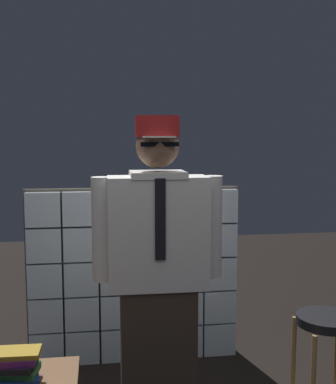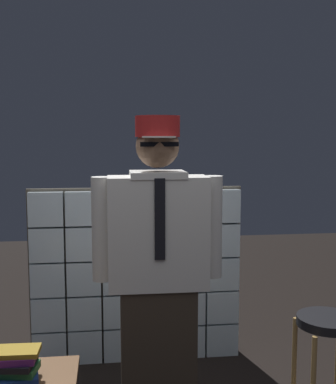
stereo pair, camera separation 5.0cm
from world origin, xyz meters
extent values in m
cube|color=silver|center=(-0.66, 1.47, 0.13)|extent=(0.25, 0.08, 0.25)
cube|color=silver|center=(-0.40, 1.47, 0.13)|extent=(0.25, 0.08, 0.25)
cube|color=silver|center=(-0.13, 1.47, 0.13)|extent=(0.25, 0.08, 0.25)
cube|color=silver|center=(0.13, 1.47, 0.13)|extent=(0.25, 0.08, 0.25)
cube|color=silver|center=(0.40, 1.47, 0.13)|extent=(0.25, 0.08, 0.25)
cube|color=silver|center=(0.66, 1.47, 0.13)|extent=(0.25, 0.08, 0.25)
cube|color=silver|center=(-0.66, 1.47, 0.39)|extent=(0.25, 0.08, 0.25)
cube|color=silver|center=(-0.40, 1.47, 0.39)|extent=(0.25, 0.08, 0.25)
cube|color=silver|center=(-0.13, 1.47, 0.39)|extent=(0.25, 0.08, 0.25)
cube|color=silver|center=(0.13, 1.47, 0.39)|extent=(0.25, 0.08, 0.25)
cube|color=silver|center=(0.40, 1.47, 0.39)|extent=(0.25, 0.08, 0.25)
cube|color=silver|center=(0.66, 1.47, 0.39)|extent=(0.25, 0.08, 0.25)
cube|color=silver|center=(-0.66, 1.47, 0.66)|extent=(0.25, 0.08, 0.25)
cube|color=silver|center=(-0.40, 1.47, 0.66)|extent=(0.25, 0.08, 0.25)
cube|color=silver|center=(-0.13, 1.47, 0.66)|extent=(0.25, 0.08, 0.25)
cube|color=silver|center=(0.13, 1.47, 0.66)|extent=(0.25, 0.08, 0.25)
cube|color=silver|center=(0.40, 1.47, 0.66)|extent=(0.25, 0.08, 0.25)
cube|color=silver|center=(0.66, 1.47, 0.66)|extent=(0.25, 0.08, 0.25)
cube|color=silver|center=(-0.66, 1.47, 0.92)|extent=(0.25, 0.08, 0.25)
cube|color=silver|center=(-0.40, 1.47, 0.92)|extent=(0.25, 0.08, 0.25)
cube|color=silver|center=(-0.13, 1.47, 0.92)|extent=(0.25, 0.08, 0.25)
cube|color=silver|center=(0.13, 1.47, 0.92)|extent=(0.25, 0.08, 0.25)
cube|color=silver|center=(0.40, 1.47, 0.92)|extent=(0.25, 0.08, 0.25)
cube|color=silver|center=(0.66, 1.47, 0.92)|extent=(0.25, 0.08, 0.25)
cube|color=silver|center=(-0.66, 1.47, 1.19)|extent=(0.25, 0.08, 0.25)
cube|color=silver|center=(-0.40, 1.47, 1.19)|extent=(0.25, 0.08, 0.25)
cube|color=silver|center=(-0.13, 1.47, 1.19)|extent=(0.25, 0.08, 0.25)
cube|color=silver|center=(0.13, 1.47, 1.19)|extent=(0.25, 0.08, 0.25)
cube|color=silver|center=(0.40, 1.47, 1.19)|extent=(0.25, 0.08, 0.25)
cube|color=silver|center=(0.66, 1.47, 1.19)|extent=(0.25, 0.08, 0.25)
cube|color=#5B5447|center=(0.00, 1.53, 0.66)|extent=(1.62, 0.02, 1.35)
cube|color=#382D23|center=(0.06, 0.50, 0.44)|extent=(0.42, 0.22, 0.88)
cube|color=silver|center=(0.06, 0.50, 1.19)|extent=(0.55, 0.24, 0.62)
cube|color=black|center=(0.06, 0.38, 1.28)|extent=(0.06, 0.01, 0.43)
cube|color=silver|center=(0.06, 0.50, 1.51)|extent=(0.30, 0.25, 0.04)
sphere|color=#846047|center=(0.06, 0.50, 1.66)|extent=(0.24, 0.24, 0.24)
ellipsoid|color=black|center=(0.06, 0.45, 1.62)|extent=(0.16, 0.09, 0.11)
cube|color=black|center=(0.06, 0.39, 1.67)|extent=(0.20, 0.01, 0.02)
cylinder|color=white|center=(0.06, 0.41, 1.71)|extent=(0.18, 0.18, 0.01)
cylinder|color=maroon|center=(0.06, 0.50, 1.77)|extent=(0.24, 0.24, 0.11)
cylinder|color=silver|center=(0.36, 0.50, 1.21)|extent=(0.11, 0.11, 0.57)
cylinder|color=silver|center=(-0.25, 0.51, 1.21)|extent=(0.11, 0.11, 0.57)
cylinder|color=black|center=(0.98, 0.31, 0.71)|extent=(0.34, 0.34, 0.05)
cylinder|color=tan|center=(0.84, 0.44, 0.34)|extent=(0.03, 0.03, 0.68)
cylinder|color=tan|center=(1.11, 0.44, 0.34)|extent=(0.03, 0.03, 0.68)
cube|color=navy|center=(-0.69, 0.22, 0.53)|extent=(0.26, 0.21, 0.03)
cube|color=#1E592D|center=(-0.67, 0.23, 0.57)|extent=(0.21, 0.18, 0.04)
cube|color=black|center=(-0.69, 0.23, 0.60)|extent=(0.22, 0.20, 0.03)
cube|color=#591E66|center=(-0.67, 0.22, 0.64)|extent=(0.19, 0.15, 0.03)
cube|color=olive|center=(-0.68, 0.23, 0.66)|extent=(0.25, 0.15, 0.02)
camera|label=1|loc=(-0.27, -2.15, 1.72)|focal=46.02mm
camera|label=2|loc=(-0.22, -2.16, 1.72)|focal=46.02mm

